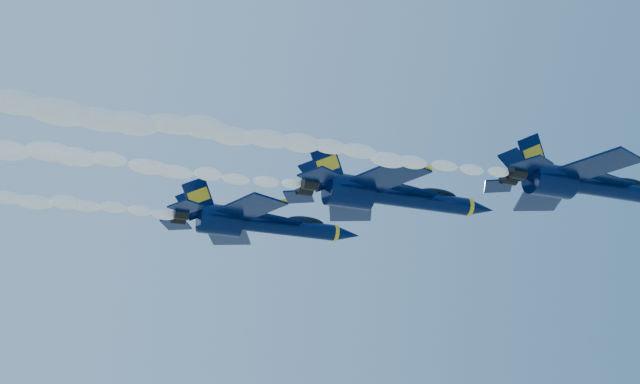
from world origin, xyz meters
name	(u,v)px	position (x,y,z in m)	size (l,w,h in m)	color
jet_lead	(586,185)	(19.53, -14.88, 151.91)	(17.45, 14.32, 6.49)	#010E33
smoke_trail_jet_lead	(278,141)	(-7.10, -14.88, 151.50)	(38.33, 1.94, 1.75)	white
jet_second	(388,195)	(5.08, -7.34, 151.78)	(18.20, 14.93, 6.76)	#010E33
smoke_trail_jet_second	(56,154)	(-21.86, -7.34, 151.37)	(38.33, 2.03, 1.82)	white
jet_third	(258,223)	(-2.30, 7.12, 153.17)	(19.21, 15.76, 7.14)	#010E33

